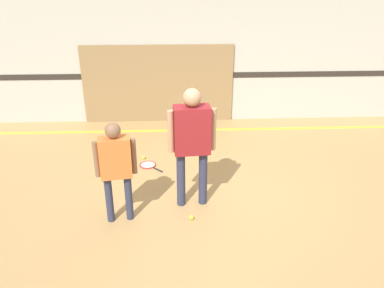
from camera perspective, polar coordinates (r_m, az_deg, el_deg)
name	(u,v)px	position (r m, az deg, el deg)	size (l,w,h in m)	color
ground_plane	(209,205)	(5.45, 2.65, -9.29)	(16.00, 16.00, 0.00)	tan
wall_back	(196,48)	(8.18, 0.62, 14.36)	(16.00, 0.07, 3.20)	beige
wall_panel	(158,84)	(8.28, -5.18, 9.06)	(3.26, 0.05, 1.69)	#93754C
floor_stripe	(197,130)	(7.98, 0.84, 2.16)	(14.40, 0.10, 0.01)	yellow
person_instructor	(192,136)	(4.98, 0.00, 1.23)	(0.65, 0.30, 1.71)	#2D334C
person_student_left	(116,162)	(4.81, -11.55, -2.77)	(0.52, 0.27, 1.39)	#2D334C
racket_spare_on_floor	(149,165)	(6.53, -6.63, -3.23)	(0.47, 0.48, 0.03)	red
tennis_ball_near_instructor	(192,217)	(5.14, -0.06, -11.11)	(0.07, 0.07, 0.07)	#CCE038
tennis_ball_by_spare_racket	(144,157)	(6.76, -7.39, -2.04)	(0.07, 0.07, 0.07)	#CCE038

